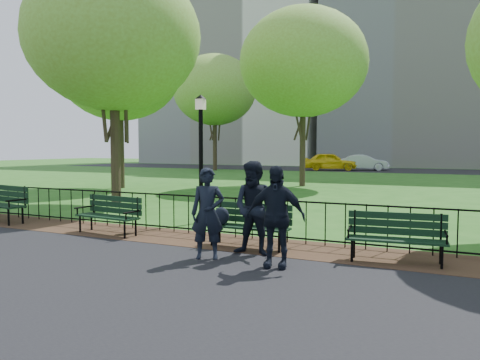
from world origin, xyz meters
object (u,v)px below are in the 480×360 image
at_px(person_left, 208,213).
at_px(person_right, 275,217).
at_px(park_bench_right_a, 396,232).
at_px(tree_mid_w, 120,67).
at_px(tree_near_w, 113,37).
at_px(taxi, 330,161).
at_px(park_bench_main, 241,219).
at_px(tree_far_c, 303,63).
at_px(tree_far_w, 215,90).
at_px(person_mid, 255,208).
at_px(lamppost, 201,153).
at_px(park_bench_left_b, 2,199).
at_px(sedan_silver, 363,163).
at_px(park_bench_left_a, 110,211).

xyz_separation_m(person_left, person_right, (1.30, -0.04, 0.03)).
relative_size(park_bench_right_a, tree_mid_w, 0.20).
distance_m(tree_near_w, taxi, 27.30).
relative_size(park_bench_main, tree_far_c, 0.19).
bearing_deg(tree_far_w, person_mid, -60.11).
distance_m(tree_near_w, tree_mid_w, 6.72).
xyz_separation_m(tree_near_w, taxi, (0.62, 26.83, -4.98)).
bearing_deg(lamppost, tree_mid_w, 139.83).
bearing_deg(tree_near_w, park_bench_left_b, -91.48).
height_order(park_bench_main, taxi, taxi).
bearing_deg(tree_near_w, person_left, -39.49).
relative_size(tree_far_w, sedan_silver, 2.40).
bearing_deg(tree_far_w, lamppost, -62.17).
bearing_deg(park_bench_left_a, lamppost, 72.36).
xyz_separation_m(park_bench_main, tree_far_w, (-15.41, 27.23, 6.32)).
distance_m(tree_mid_w, tree_far_c, 9.08).
bearing_deg(lamppost, sedan_silver, 92.81).
relative_size(park_bench_main, park_bench_left_b, 0.87).
bearing_deg(tree_mid_w, tree_near_w, -51.87).
bearing_deg(tree_near_w, tree_far_c, 71.06).
xyz_separation_m(park_bench_left_b, tree_far_w, (-8.34, 27.14, 6.28)).
height_order(park_bench_left_b, lamppost, lamppost).
bearing_deg(park_bench_main, tree_far_w, 119.90).
xyz_separation_m(tree_mid_w, tree_far_w, (-4.30, 17.45, 1.05)).
bearing_deg(person_left, person_right, -24.39).
height_order(tree_mid_w, person_right, tree_mid_w).
relative_size(park_bench_main, lamppost, 0.50).
relative_size(person_left, taxi, 0.36).
distance_m(park_bench_main, park_bench_right_a, 2.96).
distance_m(lamppost, tree_near_w, 6.52).
distance_m(park_bench_main, taxi, 31.96).
distance_m(park_bench_left_a, person_left, 3.40).
distance_m(park_bench_left_a, person_right, 4.65).
xyz_separation_m(park_bench_left_b, tree_mid_w, (-4.04, 9.69, 5.23)).
bearing_deg(tree_mid_w, person_left, -44.82).
height_order(tree_near_w, person_right, tree_near_w).
bearing_deg(park_bench_left_b, tree_mid_w, 120.57).
height_order(lamppost, taxi, lamppost).
bearing_deg(sedan_silver, person_mid, 169.59).
bearing_deg(tree_far_w, person_left, -61.66).
height_order(park_bench_left_a, park_bench_right_a, park_bench_left_a).
bearing_deg(person_right, park_bench_main, 125.55).
relative_size(tree_far_c, person_mid, 5.22).
relative_size(tree_near_w, person_right, 4.94).
bearing_deg(sedan_silver, lamppost, 164.96).
height_order(tree_far_w, person_left, tree_far_w).
distance_m(park_bench_main, person_left, 1.19).
xyz_separation_m(tree_far_w, sedan_silver, (11.69, 4.95, -6.20)).
xyz_separation_m(park_bench_main, person_right, (1.20, -1.20, 0.29)).
xyz_separation_m(lamppost, tree_mid_w, (-8.86, 7.48, 4.01)).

